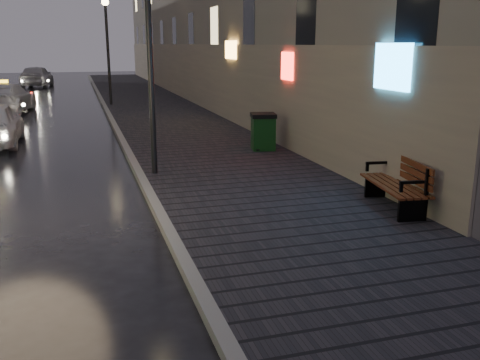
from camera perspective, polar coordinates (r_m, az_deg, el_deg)
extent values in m
plane|color=black|center=(7.56, -16.66, -11.66)|extent=(120.00, 120.00, 0.00)
cube|color=black|center=(28.26, -9.26, 7.74)|extent=(4.60, 58.00, 0.15)
cube|color=slate|center=(28.04, -14.16, 7.45)|extent=(0.20, 58.00, 0.15)
cylinder|color=black|center=(12.96, -9.52, 11.56)|extent=(0.14, 0.14, 5.00)
cylinder|color=black|center=(28.89, -13.88, 12.78)|extent=(0.14, 0.14, 5.00)
sphere|color=#FFD88C|center=(28.95, -14.20, 17.93)|extent=(0.36, 0.36, 0.36)
cube|color=black|center=(10.02, 17.92, -3.04)|extent=(0.54, 0.14, 0.43)
cube|color=black|center=(10.02, 19.28, -0.93)|extent=(0.07, 0.07, 0.74)
cube|color=black|center=(9.86, 17.87, -0.23)|extent=(0.45, 0.12, 0.05)
cube|color=black|center=(11.41, 14.44, -0.71)|extent=(0.54, 0.14, 0.43)
cube|color=black|center=(11.41, 15.64, 1.15)|extent=(0.07, 0.07, 0.74)
cube|color=black|center=(11.27, 14.36, 1.79)|extent=(0.45, 0.12, 0.05)
cube|color=#3D190D|center=(10.64, 16.16, -0.53)|extent=(0.94, 1.99, 0.04)
cube|color=#3D190D|center=(10.68, 17.52, 1.12)|extent=(0.32, 1.90, 0.43)
cube|color=black|center=(16.02, 2.48, 4.98)|extent=(0.77, 0.77, 0.96)
cube|color=black|center=(15.94, 2.50, 6.90)|extent=(0.83, 0.83, 0.12)
imported|color=silver|center=(28.22, -23.70, 8.02)|extent=(2.65, 5.13, 1.42)
imported|color=#A8A6AF|center=(44.48, -20.87, 10.31)|extent=(2.49, 4.97, 1.63)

